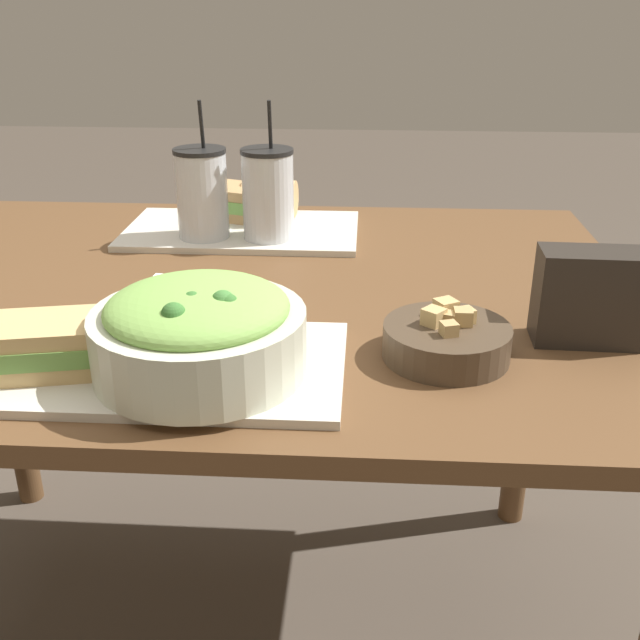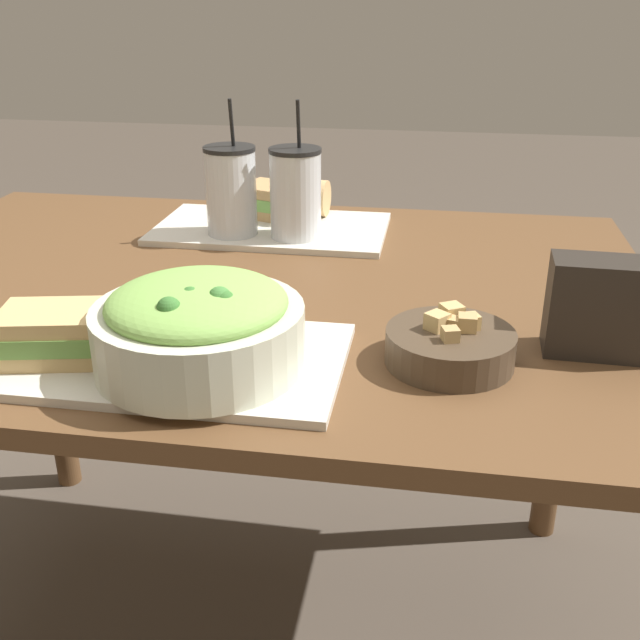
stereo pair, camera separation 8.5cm
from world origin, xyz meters
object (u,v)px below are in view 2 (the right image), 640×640
Objects in this scene: soup_bowl at (450,345)px; drink_cup_red at (296,196)px; sandwich_near at (54,334)px; salad_bowl at (199,325)px; chip_bag at (604,308)px; drink_cup_dark at (231,194)px; baguette_near at (202,302)px; sandwich_far at (275,201)px; baguette_far at (303,197)px; napkin_folded at (202,281)px.

soup_bowl is 0.55m from drink_cup_red.
salad_bowl is at bearing -9.97° from sandwich_near.
chip_bag is at bearing 15.81° from salad_bowl.
drink_cup_dark is 1.74× the size of chip_bag.
sandwich_near is 0.60× the size of drink_cup_red.
chip_bag is (0.53, 0.03, 0.02)m from baguette_near.
salad_bowl is 1.61× the size of sandwich_far.
baguette_near and baguette_far have the same top height.
baguette_far reaches higher than sandwich_near.
baguette_near is 0.53× the size of drink_cup_dark.
baguette_far reaches higher than napkin_folded.
baguette_far is (0.00, 0.69, -0.02)m from salad_bowl.
baguette_near is 1.03× the size of napkin_folded.
chip_bag is at bearing -91.80° from baguette_near.
sandwich_far is 0.15m from drink_cup_dark.
drink_cup_dark reaches higher than sandwich_far.
sandwich_near is at bearing -82.63° from sandwich_far.
soup_bowl is at bearing -160.15° from chip_bag.
napkin_folded is (-0.60, 0.17, -0.06)m from chip_bag.
napkin_folded is at bearing -78.46° from sandwich_far.
drink_cup_dark is (-0.11, 0.54, 0.02)m from salad_bowl.
salad_bowl is at bearing -91.77° from drink_cup_red.
salad_bowl is at bearing -66.62° from sandwich_far.
baguette_near is at bearing -69.07° from sandwich_far.
drink_cup_red is 1.94× the size of napkin_folded.
drink_cup_dark is at bearing 101.22° from salad_bowl.
baguette_near is at bearing -178.48° from baguette_far.
napkin_folded is at bearing 107.64° from salad_bowl.
sandwich_near is at bearing -110.79° from drink_cup_red.
soup_bowl is 0.69m from sandwich_far.
baguette_far is at bearing 53.89° from drink_cup_dark.
salad_bowl is at bearing -78.78° from drink_cup_dark.
drink_cup_red is (-0.29, 0.46, 0.06)m from soup_bowl.
soup_bowl is at bearing -57.65° from drink_cup_red.
chip_bag is (0.19, 0.06, 0.04)m from soup_bowl.
drink_cup_dark is (-0.07, 0.43, 0.04)m from baguette_near.
baguette_far is 0.45× the size of drink_cup_dark.
chip_bag is (0.61, -0.40, -0.03)m from drink_cup_dark.
soup_bowl is (0.31, 0.08, -0.04)m from salad_bowl.
salad_bowl is 0.32m from soup_bowl.
sandwich_far is at bearing 82.65° from napkin_folded.
sandwich_near is 1.13× the size of baguette_near.
sandwich_far is 1.12× the size of chip_bag.
baguette_near is (0.16, 0.12, 0.01)m from sandwich_near.
baguette_near is at bearing 106.26° from salad_bowl.
napkin_folded is at bearing 166.37° from chip_bag.
drink_cup_dark reaches higher than sandwich_near.
baguette_near is at bearing 25.10° from sandwich_near.
baguette_far is 0.45× the size of drink_cup_red.
sandwich_near is at bearing -106.08° from napkin_folded.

